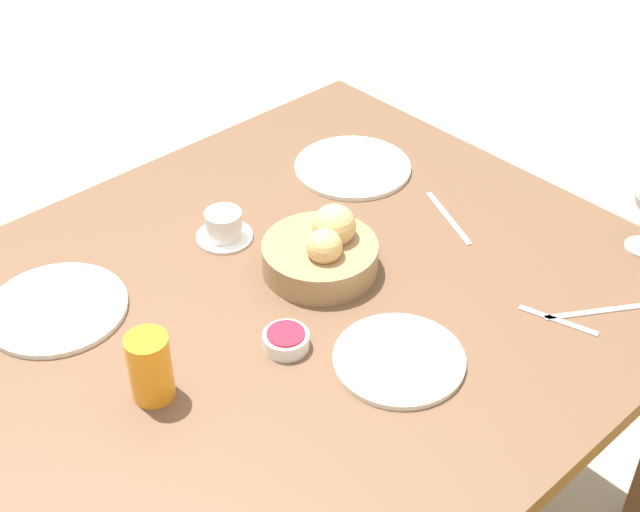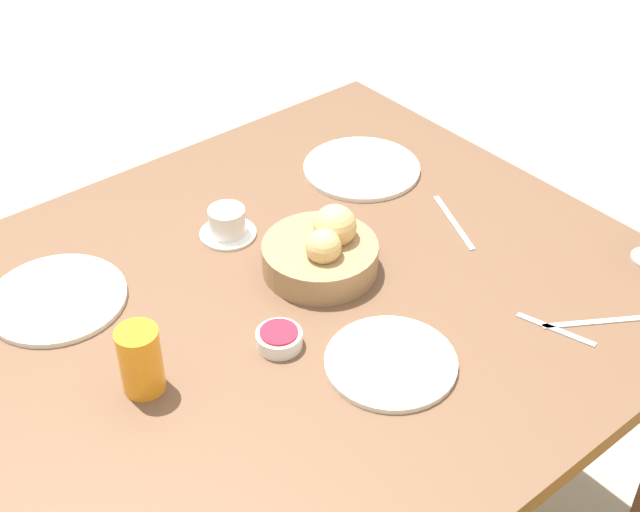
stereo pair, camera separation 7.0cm
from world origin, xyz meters
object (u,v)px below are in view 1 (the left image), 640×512
Objects in this scene: juice_glass at (150,367)px; jam_bowl_berry at (286,340)px; plate_near_right at (57,308)px; plate_near_left at (353,167)px; bread_basket at (323,251)px; plate_far_center at (399,360)px; fork_silver at (596,312)px; coffee_cup at (223,227)px; knife_silver at (448,218)px; spoon_coffee at (558,320)px.

jam_bowl_berry is (-0.22, 0.06, -0.04)m from juice_glass.
plate_near_left is at bearing 178.22° from plate_near_right.
bread_basket is at bearing 36.42° from plate_near_left.
plate_far_center is 0.18m from jam_bowl_berry.
plate_near_left is 1.52× the size of fork_silver.
juice_glass is (-0.01, 0.27, 0.05)m from plate_near_right.
juice_glass reaches higher than plate_near_right.
knife_silver is (-0.36, 0.24, -0.02)m from coffee_cup.
plate_near_right is 1.40× the size of knife_silver.
knife_silver is (-0.29, 0.05, -0.04)m from bread_basket.
plate_near_left reaches higher than knife_silver.
plate_far_center is at bearing 126.06° from jam_bowl_berry.
spoon_coffee is at bearing 144.95° from jam_bowl_berry.
plate_near_right is 0.91m from fork_silver.
jam_bowl_berry is at bearing -35.05° from spoon_coffee.
jam_bowl_berry is (0.11, 0.30, -0.01)m from coffee_cup.
plate_near_right is at bearing -1.78° from plate_near_left.
bread_basket is at bearing -57.05° from fork_silver.
juice_glass is 0.68m from knife_silver.
coffee_cup is 0.62× the size of knife_silver.
plate_near_left and plate_near_right have the same top height.
coffee_cup is (-0.33, 0.03, 0.02)m from plate_near_right.
juice_glass is 0.40m from coffee_cup.
coffee_cup is 1.41× the size of jam_bowl_berry.
fork_silver is at bearing 151.85° from juice_glass.
fork_silver is at bearing 85.80° from knife_silver.
bread_basket reaches higher than plate_near_right.
plate_near_right is 0.40m from jam_bowl_berry.
knife_silver is 0.33m from spoon_coffee.
plate_far_center is 1.32× the size of fork_silver.
plate_near_right is 3.16× the size of jam_bowl_berry.
jam_bowl_berry reaches higher than plate_near_right.
plate_near_right is at bearing -55.37° from jam_bowl_berry.
plate_far_center is 0.39m from juice_glass.
bread_basket is 0.42m from spoon_coffee.
plate_near_right is 0.75m from knife_silver.
fork_silver is at bearing 155.28° from spoon_coffee.
coffee_cup is (0.07, -0.19, -0.01)m from bread_basket.
juice_glass is (0.67, 0.25, 0.05)m from plate_near_left.
spoon_coffee is at bearing 151.48° from juice_glass.
bread_basket is 1.30× the size of fork_silver.
jam_bowl_berry is at bearing 164.94° from juice_glass.
bread_basket reaches higher than knife_silver.
coffee_cup is at bearing -143.01° from juice_glass.
coffee_cup is (-0.32, -0.24, -0.03)m from juice_glass.
plate_far_center is 1.58× the size of spoon_coffee.
fork_silver is 0.35m from knife_silver.
plate_near_right reaches higher than fork_silver.
bread_basket is at bearing 111.16° from coffee_cup.
juice_glass is 1.51× the size of jam_bowl_berry.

